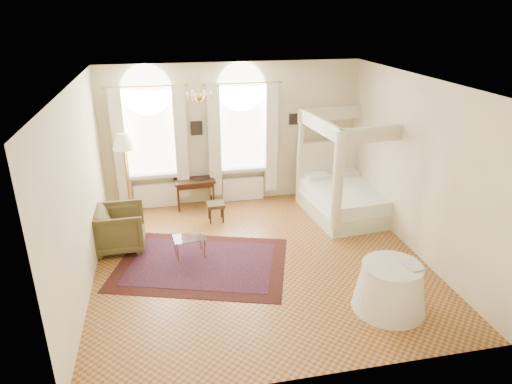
# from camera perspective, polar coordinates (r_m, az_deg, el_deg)

# --- Properties ---
(ground) EXTENTS (6.00, 6.00, 0.00)m
(ground) POSITION_cam_1_polar(r_m,az_deg,el_deg) (8.70, 0.49, -8.48)
(ground) COLOR #AD6532
(ground) RESTS_ON ground
(room_walls) EXTENTS (6.00, 6.00, 6.00)m
(room_walls) POSITION_cam_1_polar(r_m,az_deg,el_deg) (7.88, 0.54, 4.00)
(room_walls) COLOR #FFEAC2
(room_walls) RESTS_ON ground
(window_left) EXTENTS (1.62, 0.27, 3.29)m
(window_left) POSITION_cam_1_polar(r_m,az_deg,el_deg) (10.61, -12.97, 5.48)
(window_left) COLOR white
(window_left) RESTS_ON room_walls
(window_right) EXTENTS (1.62, 0.27, 3.29)m
(window_right) POSITION_cam_1_polar(r_m,az_deg,el_deg) (10.75, -1.68, 6.28)
(window_right) COLOR white
(window_right) RESTS_ON room_walls
(chandelier) EXTENTS (0.51, 0.45, 0.50)m
(chandelier) POSITION_cam_1_polar(r_m,az_deg,el_deg) (8.67, -7.11, 11.86)
(chandelier) COLOR #B8903D
(chandelier) RESTS_ON room_walls
(wall_pictures) EXTENTS (2.54, 0.03, 0.39)m
(wall_pictures) POSITION_cam_1_polar(r_m,az_deg,el_deg) (10.72, -2.40, 8.45)
(wall_pictures) COLOR black
(wall_pictures) RESTS_ON room_walls
(canopy_bed) EXTENTS (1.92, 2.28, 2.29)m
(canopy_bed) POSITION_cam_1_polar(r_m,az_deg,el_deg) (10.50, 11.37, -0.15)
(canopy_bed) COLOR beige
(canopy_bed) RESTS_ON ground
(nightstand) EXTENTS (0.50, 0.48, 0.59)m
(nightstand) POSITION_cam_1_polar(r_m,az_deg,el_deg) (11.63, 10.78, 0.94)
(nightstand) COLOR #33170E
(nightstand) RESTS_ON ground
(nightstand_lamp) EXTENTS (0.27, 0.27, 0.39)m
(nightstand_lamp) POSITION_cam_1_polar(r_m,az_deg,el_deg) (11.51, 10.79, 3.65)
(nightstand_lamp) COLOR #B8903D
(nightstand_lamp) RESTS_ON nightstand
(writing_desk) EXTENTS (0.95, 0.53, 0.70)m
(writing_desk) POSITION_cam_1_polar(r_m,az_deg,el_deg) (10.74, -7.68, 1.03)
(writing_desk) COLOR #33170E
(writing_desk) RESTS_ON ground
(laptop) EXTENTS (0.41, 0.34, 0.03)m
(laptop) POSITION_cam_1_polar(r_m,az_deg,el_deg) (10.76, -6.74, 1.77)
(laptop) COLOR black
(laptop) RESTS_ON writing_desk
(stool) EXTENTS (0.38, 0.38, 0.43)m
(stool) POSITION_cam_1_polar(r_m,az_deg,el_deg) (10.09, -5.07, -1.75)
(stool) COLOR #42341C
(stool) RESTS_ON ground
(armchair) EXTENTS (0.96, 0.93, 0.86)m
(armchair) POSITION_cam_1_polar(r_m,az_deg,el_deg) (9.29, -16.66, -4.36)
(armchair) COLOR #4D4221
(armchair) RESTS_ON ground
(coffee_table) EXTENTS (0.63, 0.48, 0.40)m
(coffee_table) POSITION_cam_1_polar(r_m,az_deg,el_deg) (8.75, -8.36, -5.84)
(coffee_table) COLOR white
(coffee_table) RESTS_ON ground
(floor_lamp) EXTENTS (0.49, 0.49, 1.89)m
(floor_lamp) POSITION_cam_1_polar(r_m,az_deg,el_deg) (10.44, -16.22, 5.61)
(floor_lamp) COLOR #B8903D
(floor_lamp) RESTS_ON ground
(oriental_rug) EXTENTS (3.60, 3.04, 0.01)m
(oriental_rug) POSITION_cam_1_polar(r_m,az_deg,el_deg) (8.63, -6.80, -8.87)
(oriental_rug) COLOR #3B140E
(oriental_rug) RESTS_ON ground
(side_table) EXTENTS (1.14, 1.14, 0.78)m
(side_table) POSITION_cam_1_polar(r_m,az_deg,el_deg) (7.55, 16.43, -11.34)
(side_table) COLOR beige
(side_table) RESTS_ON ground
(book) EXTENTS (0.24, 0.31, 0.03)m
(book) POSITION_cam_1_polar(r_m,az_deg,el_deg) (7.34, 18.38, -8.89)
(book) COLOR black
(book) RESTS_ON side_table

